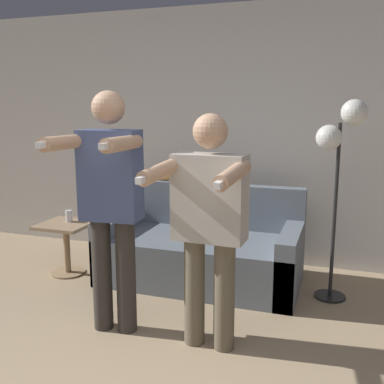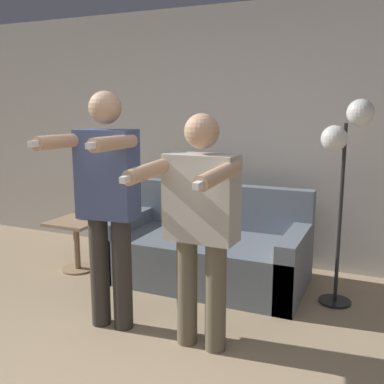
{
  "view_description": "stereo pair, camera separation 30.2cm",
  "coord_description": "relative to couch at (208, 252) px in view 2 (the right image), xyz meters",
  "views": [
    {
      "loc": [
        1.05,
        -1.63,
        1.6
      ],
      "look_at": [
        -0.05,
        1.61,
        0.95
      ],
      "focal_mm": 42.0,
      "sensor_mm": 36.0,
      "label": 1
    },
    {
      "loc": [
        1.33,
        -1.52,
        1.6
      ],
      "look_at": [
        -0.05,
        1.61,
        0.95
      ],
      "focal_mm": 42.0,
      "sensor_mm": 36.0,
      "label": 2
    }
  ],
  "objects": [
    {
      "name": "wall_back",
      "position": [
        0.14,
        0.72,
        1.03
      ],
      "size": [
        10.0,
        0.05,
        2.6
      ],
      "color": "beige",
      "rests_on": "ground_plane"
    },
    {
      "name": "person_left",
      "position": [
        -0.31,
        -1.14,
        0.71
      ],
      "size": [
        0.52,
        0.71,
        1.71
      ],
      "rotation": [
        0.0,
        0.0,
        0.1
      ],
      "color": "#38332D",
      "rests_on": "ground_plane"
    },
    {
      "name": "floor_lamp",
      "position": [
        1.16,
        -0.04,
        1.04
      ],
      "size": [
        0.39,
        0.26,
        1.66
      ],
      "color": "black",
      "rests_on": "ground_plane"
    },
    {
      "name": "person_right",
      "position": [
        0.4,
        -1.14,
        0.63
      ],
      "size": [
        0.55,
        0.69,
        1.56
      ],
      "rotation": [
        0.0,
        0.0,
        -0.04
      ],
      "color": "#6B604C",
      "rests_on": "ground_plane"
    },
    {
      "name": "cat",
      "position": [
        -0.36,
        0.35,
        0.66
      ],
      "size": [
        0.45,
        0.12,
        0.18
      ],
      "color": "tan",
      "rests_on": "couch"
    },
    {
      "name": "cup",
      "position": [
        -1.28,
        -0.21,
        0.29
      ],
      "size": [
        0.06,
        0.06,
        0.11
      ],
      "color": "white",
      "rests_on": "side_table"
    },
    {
      "name": "couch",
      "position": [
        0.0,
        0.0,
        0.0
      ],
      "size": [
        1.79,
        0.93,
        0.86
      ],
      "color": "slate",
      "rests_on": "ground_plane"
    },
    {
      "name": "side_table",
      "position": [
        -1.29,
        -0.27,
        0.09
      ],
      "size": [
        0.47,
        0.47,
        0.5
      ],
      "color": "#A38460",
      "rests_on": "ground_plane"
    }
  ]
}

